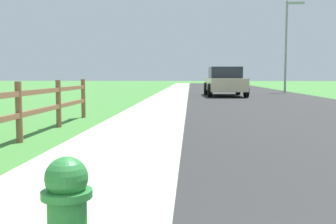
{
  "coord_description": "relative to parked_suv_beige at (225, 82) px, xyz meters",
  "views": [
    {
      "loc": [
        0.13,
        -0.25,
        1.13
      ],
      "look_at": [
        -0.31,
        7.71,
        0.41
      ],
      "focal_mm": 43.56,
      "sensor_mm": 36.0,
      "label": 1
    }
  ],
  "objects": [
    {
      "name": "street_lamp",
      "position": [
        4.43,
        4.55,
        2.77
      ],
      "size": [
        1.17,
        0.2,
        5.95
      ],
      "color": "gray",
      "rests_on": "ground"
    },
    {
      "name": "grass_verge",
      "position": [
        -6.53,
        4.57,
        -0.79
      ],
      "size": [
        5.0,
        66.0,
        0.0
      ],
      "primitive_type": "cube",
      "color": "#417F37",
      "rests_on": "ground"
    },
    {
      "name": "road_asphalt",
      "position": [
        1.47,
        4.57,
        -0.79
      ],
      "size": [
        7.0,
        66.0,
        0.01
      ],
      "primitive_type": "cube",
      "color": "#2A2A2A",
      "rests_on": "ground"
    },
    {
      "name": "curb_concrete",
      "position": [
        -5.03,
        4.57,
        -0.79
      ],
      "size": [
        6.0,
        66.0,
        0.01
      ],
      "primitive_type": "cube",
      "color": "#A3B68F",
      "rests_on": "ground"
    },
    {
      "name": "parked_suv_beige",
      "position": [
        0.0,
        0.0,
        0.0
      ],
      "size": [
        2.21,
        4.78,
        1.6
      ],
      "color": "#C6B793",
      "rests_on": "ground"
    },
    {
      "name": "ground_plane",
      "position": [
        -2.03,
        2.57,
        -0.79
      ],
      "size": [
        120.0,
        120.0,
        0.0
      ],
      "primitive_type": "plane",
      "color": "#417F37"
    }
  ]
}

